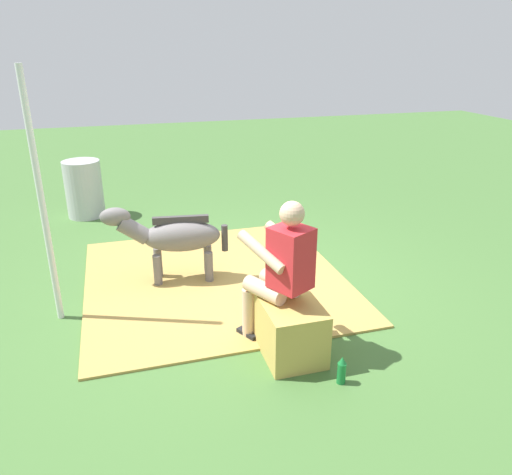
% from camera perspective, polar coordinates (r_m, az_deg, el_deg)
% --- Properties ---
extents(ground_plane, '(24.00, 24.00, 0.00)m').
position_cam_1_polar(ground_plane, '(5.42, -1.47, -5.83)').
color(ground_plane, '#426B33').
extents(hay_patch, '(2.90, 2.82, 0.02)m').
position_cam_1_polar(hay_patch, '(5.59, -4.75, -4.85)').
color(hay_patch, '#AD8C47').
rests_on(hay_patch, ground).
extents(hay_bale, '(0.61, 0.47, 0.48)m').
position_cam_1_polar(hay_bale, '(4.24, 4.06, -10.60)').
color(hay_bale, tan).
rests_on(hay_bale, ground).
extents(person_seated, '(0.72, 0.60, 1.36)m').
position_cam_1_polar(person_seated, '(4.10, 2.81, -3.56)').
color(person_seated, '#D8AD8C').
rests_on(person_seated, ground).
extents(pony_standing, '(0.43, 1.34, 0.89)m').
position_cam_1_polar(pony_standing, '(5.42, -9.55, 0.11)').
color(pony_standing, slate).
rests_on(pony_standing, ground).
extents(soda_bottle, '(0.07, 0.07, 0.24)m').
position_cam_1_polar(soda_bottle, '(4.04, 9.89, -14.92)').
color(soda_bottle, '#197233').
rests_on(soda_bottle, ground).
extents(water_barrel, '(0.55, 0.55, 0.86)m').
position_cam_1_polar(water_barrel, '(7.94, -19.31, 5.35)').
color(water_barrel, '#B2B2B7').
rests_on(water_barrel, ground).
extents(tent_pole_left, '(0.06, 0.06, 2.35)m').
position_cam_1_polar(tent_pole_left, '(4.78, -23.56, 3.72)').
color(tent_pole_left, silver).
rests_on(tent_pole_left, ground).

